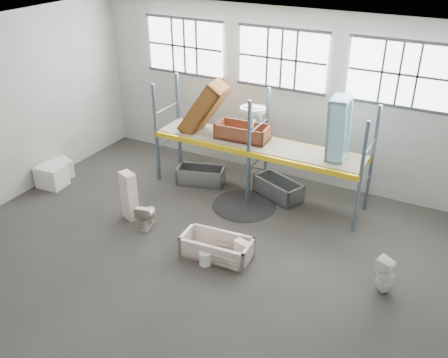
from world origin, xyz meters
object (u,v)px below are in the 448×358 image
Objects in this scene: toilet_white at (386,276)px; steel_tub_right at (278,188)px; steel_tub_left at (201,175)px; carton_near at (52,176)px; toilet_beige at (147,214)px; bathtub_beige at (217,247)px; rust_tub_flat at (243,131)px; blue_tub_upright at (339,129)px; bucket at (205,258)px; cistern_tall at (129,196)px.

toilet_white is 4.50m from steel_tub_right.
steel_tub_left is 4.42m from carton_near.
bathtub_beige is at bearing 160.31° from toilet_beige.
toilet_white reaches higher than carton_near.
bathtub_beige is at bearing -73.79° from rust_tub_flat.
toilet_white is at bearing -37.45° from steel_tub_right.
rust_tub_flat is 2.73m from blue_tub_upright.
rust_tub_flat is at bearing 101.00° from bathtub_beige.
rust_tub_flat is at bearing -178.97° from blue_tub_upright.
steel_tub_left is at bearing 30.55° from carton_near.
toilet_white is at bearing -0.88° from carton_near.
toilet_beige is 5.35m from blue_tub_upright.
bucket is (0.86, -3.62, -1.66)m from rust_tub_flat.
blue_tub_upright reaches higher than rust_tub_flat.
toilet_white reaches higher than toilet_beige.
toilet_beige is 0.42× the size of blue_tub_upright.
steel_tub_right is (3.02, 2.90, -0.41)m from cistern_tall.
blue_tub_upright is at bearing 18.31° from carton_near.
steel_tub_left is 4.46m from blue_tub_upright.
bathtub_beige is 2.22m from toilet_beige.
steel_tub_right is at bearing 22.71° from carton_near.
steel_tub_left is 2.01m from rust_tub_flat.
toilet_beige is 0.52× the size of cistern_tall.
toilet_beige reaches higher than bathtub_beige.
toilet_beige is at bearing 168.02° from bathtub_beige.
toilet_beige is 2.11× the size of bucket.
cistern_tall is at bearing -104.43° from steel_tub_left.
steel_tub_left is (-5.93, 2.40, -0.17)m from toilet_white.
cistern_tall reaches higher than toilet_beige.
rust_tub_flat is 4.08m from bucket.
blue_tub_upright is 4.98× the size of bucket.
carton_near is (-7.71, -2.55, -2.07)m from blue_tub_upright.
toilet_white is (3.76, 0.55, 0.19)m from bathtub_beige.
toilet_white is at bearing -29.46° from rust_tub_flat.
carton_near is (-9.74, 0.15, -0.10)m from toilet_white.
steel_tub_left is at bearing -175.55° from blue_tub_upright.
cistern_tall reaches higher than steel_tub_left.
steel_tub_left reaches higher than bucket.
steel_tub_right is at bearing -141.41° from toilet_beige.
rust_tub_flat reaches higher than cistern_tall.
carton_near is at bearing -19.50° from toilet_beige.
bathtub_beige is at bearing -118.11° from blue_tub_upright.
bathtub_beige is at bearing -53.62° from steel_tub_left.
bathtub_beige is 1.93× the size of toilet_white.
toilet_beige is 3.80m from carton_near.
blue_tub_upright reaches higher than steel_tub_right.
bathtub_beige is 6.01m from carton_near.
steel_tub_left is at bearing -171.90° from steel_tub_right.
bathtub_beige is 3.65m from steel_tub_left.
carton_near reaches higher than bucket.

